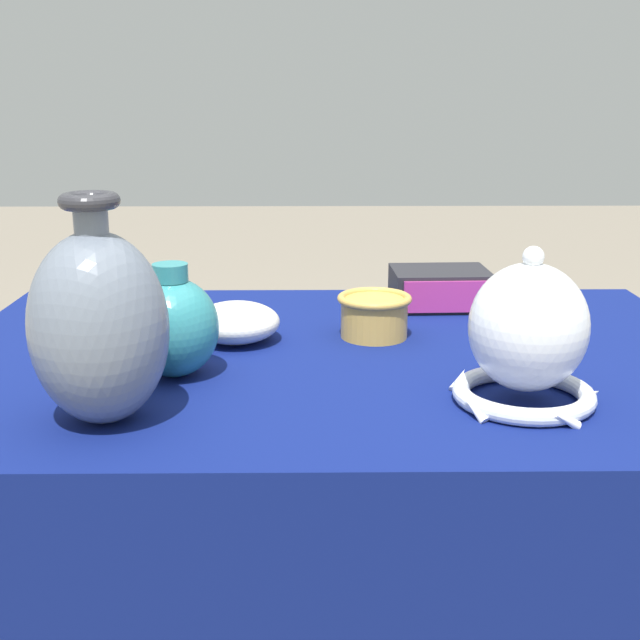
{
  "coord_description": "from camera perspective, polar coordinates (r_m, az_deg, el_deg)",
  "views": [
    {
      "loc": [
        -0.03,
        -1.12,
        1.09
      ],
      "look_at": [
        -0.02,
        -0.18,
        0.83
      ],
      "focal_mm": 45.0,
      "sensor_mm": 36.0,
      "label": 1
    }
  ],
  "objects": [
    {
      "name": "display_table",
      "position": [
        1.19,
        1.06,
        -5.86
      ],
      "size": [
        1.15,
        0.78,
        0.73
      ],
      "color": "brown",
      "rests_on": "ground_plane"
    },
    {
      "name": "mosaic_tile_box",
      "position": [
        1.44,
        8.53,
        2.26
      ],
      "size": [
        0.17,
        0.14,
        0.07
      ],
      "rotation": [
        0.0,
        0.0,
        0.04
      ],
      "color": "#232328",
      "rests_on": "display_table"
    },
    {
      "name": "vase_tall_bulbous",
      "position": [
        0.93,
        -15.44,
        -0.4
      ],
      "size": [
        0.16,
        0.16,
        0.26
      ],
      "color": "slate",
      "rests_on": "display_table"
    },
    {
      "name": "vase_dome_bell",
      "position": [
        0.99,
        14.53,
        -1.32
      ],
      "size": [
        0.18,
        0.19,
        0.2
      ],
      "color": "white",
      "rests_on": "display_table"
    },
    {
      "name": "bowl_shallow_ivory",
      "position": [
        1.23,
        -6.0,
        -0.16
      ],
      "size": [
        0.13,
        0.13,
        0.06
      ],
      "primitive_type": "ellipsoid",
      "color": "white",
      "rests_on": "display_table"
    },
    {
      "name": "jar_round_teal",
      "position": [
        1.08,
        -10.41,
        -0.43
      ],
      "size": [
        0.12,
        0.12,
        0.15
      ],
      "color": "teal",
      "rests_on": "display_table"
    },
    {
      "name": "cup_wide_ochre",
      "position": [
        1.24,
        3.88,
        0.43
      ],
      "size": [
        0.12,
        0.12,
        0.07
      ],
      "color": "gold",
      "rests_on": "display_table"
    }
  ]
}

